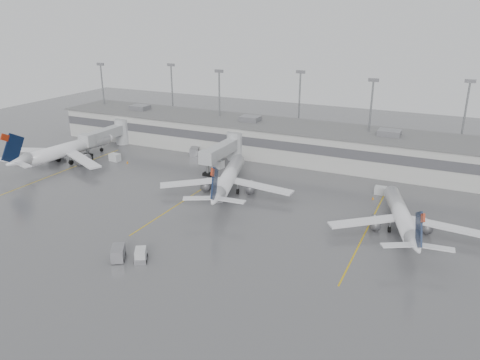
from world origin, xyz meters
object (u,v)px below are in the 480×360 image
at_px(jet_far_left, 65,150).
at_px(jet_mid_left, 228,178).
at_px(jet_mid_right, 402,217).
at_px(baggage_tug, 141,256).

distance_m(jet_far_left, jet_mid_left, 44.84).
relative_size(jet_mid_left, jet_mid_right, 1.11).
xyz_separation_m(jet_far_left, baggage_tug, (45.75, -31.39, -2.60)).
relative_size(jet_far_left, jet_mid_right, 1.23).
xyz_separation_m(jet_mid_left, baggage_tug, (0.92, -30.47, -2.35)).
bearing_deg(jet_mid_right, jet_far_left, 159.38).
bearing_deg(jet_far_left, jet_mid_left, 4.36).
bearing_deg(jet_far_left, baggage_tug, -28.91).
height_order(jet_mid_right, baggage_tug, jet_mid_right).
bearing_deg(baggage_tug, jet_far_left, 113.99).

